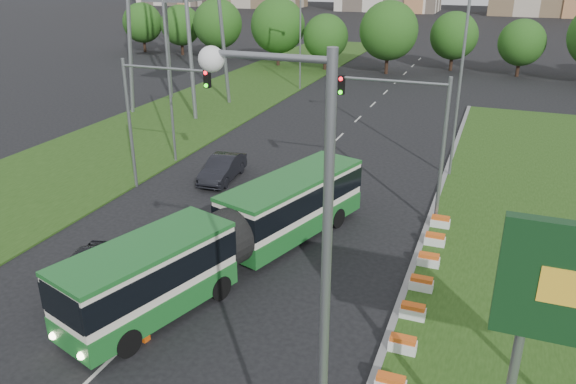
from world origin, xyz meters
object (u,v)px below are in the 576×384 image
at_px(articulated_bus, 232,233).
at_px(car_left_near, 84,270).
at_px(pedestrian, 137,304).
at_px(traffic_mast_left, 151,106).
at_px(car_left_far, 223,168).
at_px(shopping_trolley, 144,333).
at_px(traffic_mast_median, 413,126).

bearing_deg(articulated_bus, car_left_near, -126.54).
height_order(articulated_bus, pedestrian, articulated_bus).
relative_size(articulated_bus, car_left_near, 3.80).
bearing_deg(car_left_near, traffic_mast_left, 92.39).
bearing_deg(car_left_far, pedestrian, -80.23).
height_order(articulated_bus, shopping_trolley, articulated_bus).
bearing_deg(traffic_mast_median, pedestrian, -121.63).
relative_size(traffic_mast_left, pedestrian, 4.57).
distance_m(traffic_mast_median, shopping_trolley, 16.62).
height_order(traffic_mast_left, pedestrian, traffic_mast_left).
relative_size(traffic_mast_left, articulated_bus, 0.47).
height_order(traffic_mast_left, car_left_far, traffic_mast_left).
bearing_deg(traffic_mast_left, traffic_mast_median, 3.77).
xyz_separation_m(traffic_mast_median, car_left_near, (-11.90, -11.73, -4.58)).
bearing_deg(traffic_mast_median, car_left_near, -135.42).
relative_size(traffic_mast_median, traffic_mast_left, 1.00).
distance_m(car_left_near, shopping_trolley, 5.19).
height_order(traffic_mast_median, car_left_near, traffic_mast_median).
height_order(pedestrian, shopping_trolley, pedestrian).
relative_size(articulated_bus, shopping_trolley, 27.88).
relative_size(articulated_bus, car_left_far, 3.59).
xyz_separation_m(car_left_far, shopping_trolley, (4.91, -16.06, -0.48)).
xyz_separation_m(traffic_mast_left, shopping_trolley, (7.87, -13.05, -5.04)).
distance_m(traffic_mast_left, shopping_trolley, 16.06).
xyz_separation_m(articulated_bus, car_left_near, (-5.30, -3.85, -0.96)).
distance_m(traffic_mast_median, articulated_bus, 10.90).
relative_size(traffic_mast_median, shopping_trolley, 12.99).
height_order(traffic_mast_median, shopping_trolley, traffic_mast_median).
bearing_deg(articulated_bus, pedestrian, -88.48).
bearing_deg(shopping_trolley, traffic_mast_median, 73.48).
relative_size(car_left_far, shopping_trolley, 7.77).
xyz_separation_m(articulated_bus, shopping_trolley, (-0.68, -6.18, -1.43)).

